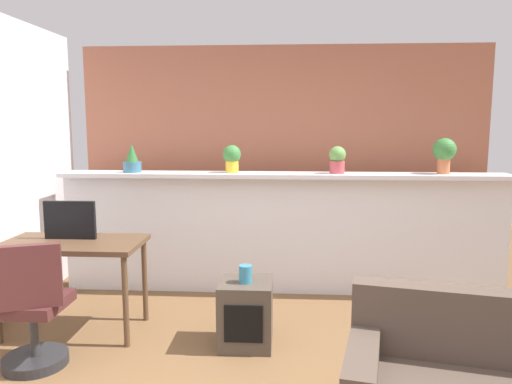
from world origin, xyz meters
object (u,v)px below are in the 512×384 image
potted_plant_1 (232,157)px  side_cube_shelf (246,313)px  tv_monitor (70,220)px  potted_plant_2 (337,159)px  potted_plant_3 (444,152)px  office_chair (31,315)px  desk (73,252)px  potted_plant_0 (132,161)px  vase_on_shelf (245,274)px

potted_plant_1 → side_cube_shelf: bearing=-79.1°
potted_plant_1 → tv_monitor: size_ratio=0.64×
potted_plant_2 → potted_plant_3: size_ratio=0.77×
side_cube_shelf → office_chair: bearing=-162.1°
potted_plant_1 → potted_plant_3: bearing=0.1°
potted_plant_3 → potted_plant_2: bearing=-178.5°
desk → side_cube_shelf: desk is taller
potted_plant_0 → potted_plant_3: potted_plant_3 is taller
potted_plant_2 → tv_monitor: 2.46m
potted_plant_2 → desk: bearing=-155.0°
office_chair → vase_on_shelf: bearing=17.2°
tv_monitor → potted_plant_2: bearing=22.9°
potted_plant_0 → potted_plant_1: size_ratio=1.04×
potted_plant_1 → side_cube_shelf: 1.65m
potted_plant_2 → office_chair: bearing=-143.3°
potted_plant_0 → side_cube_shelf: (1.21, -1.17, -1.07)m
office_chair → side_cube_shelf: size_ratio=1.82×
potted_plant_0 → side_cube_shelf: size_ratio=0.56×
potted_plant_2 → side_cube_shelf: bearing=-123.6°
potted_plant_3 → tv_monitor: potted_plant_3 is taller
potted_plant_1 → office_chair: size_ratio=0.29×
potted_plant_3 → desk: potted_plant_3 is taller
potted_plant_1 → vase_on_shelf: (0.23, -1.23, -0.78)m
desk → potted_plant_1: bearing=41.9°
potted_plant_0 → potted_plant_2: bearing=0.5°
potted_plant_2 → office_chair: size_ratio=0.29×
potted_plant_1 → potted_plant_3: size_ratio=0.79×
potted_plant_3 → side_cube_shelf: (-1.80, -1.21, -1.16)m
potted_plant_0 → vase_on_shelf: 1.86m
potted_plant_1 → vase_on_shelf: potted_plant_1 is taller
vase_on_shelf → side_cube_shelf: bearing=93.2°
potted_plant_2 → vase_on_shelf: 1.63m
potted_plant_2 → tv_monitor: potted_plant_2 is taller
desk → vase_on_shelf: desk is taller
potted_plant_2 → potted_plant_1: bearing=178.7°
potted_plant_1 → side_cube_shelf: (0.23, -1.21, -1.10)m
office_chair → potted_plant_1: bearing=54.5°
potted_plant_0 → office_chair: size_ratio=0.31×
desk → potted_plant_3: bearing=18.2°
desk → tv_monitor: (-0.05, 0.08, 0.24)m
tv_monitor → office_chair: bearing=-88.2°
potted_plant_2 → desk: potted_plant_2 is taller
potted_plant_0 → side_cube_shelf: 1.99m
potted_plant_2 → vase_on_shelf: (-0.79, -1.20, -0.77)m
desk → vase_on_shelf: (1.40, -0.18, -0.10)m
potted_plant_1 → potted_plant_2: bearing=-1.3°
potted_plant_3 → potted_plant_1: bearing=-179.9°
tv_monitor → potted_plant_0: bearing=75.9°
potted_plant_0 → office_chair: 1.89m
potted_plant_3 → vase_on_shelf: (-1.79, -1.23, -0.84)m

